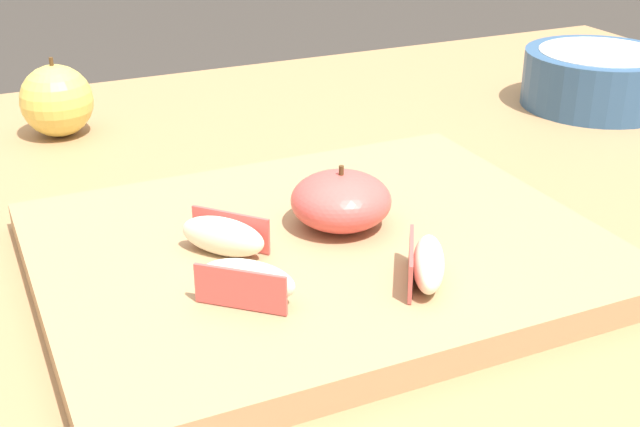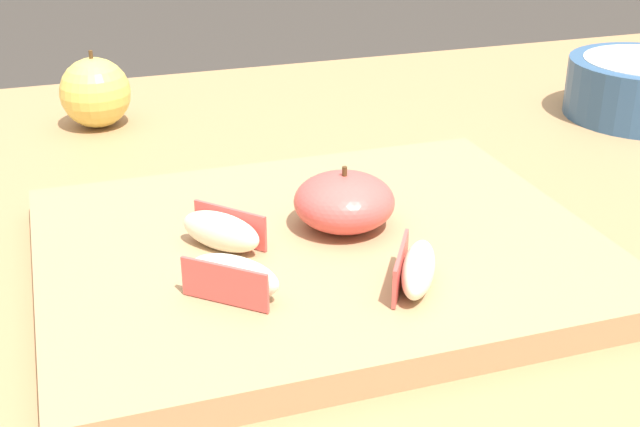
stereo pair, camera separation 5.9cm
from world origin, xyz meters
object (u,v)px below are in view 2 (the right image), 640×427
(apple_wedge_near_knife, at_px, (417,269))
(apple_wedge_left, at_px, (233,277))
(apple_half_skin_up, at_px, (344,201))
(apple_wedge_back, at_px, (222,231))
(whole_apple_golden, at_px, (95,93))
(cutting_board, at_px, (320,252))

(apple_wedge_near_knife, xyz_separation_m, apple_wedge_left, (-0.11, 0.03, 0.00))
(apple_half_skin_up, relative_size, apple_wedge_back, 1.22)
(apple_wedge_back, bearing_deg, apple_wedge_near_knife, -41.24)
(apple_wedge_near_knife, xyz_separation_m, whole_apple_golden, (-0.16, 0.45, 0.00))
(cutting_board, height_order, apple_wedge_left, apple_wedge_left)
(cutting_board, relative_size, apple_wedge_back, 6.47)
(cutting_board, distance_m, whole_apple_golden, 0.38)
(cutting_board, bearing_deg, apple_wedge_near_knife, -67.03)
(apple_wedge_near_knife, xyz_separation_m, apple_wedge_back, (-0.11, 0.09, 0.00))
(apple_wedge_near_knife, relative_size, apple_wedge_left, 1.06)
(apple_wedge_back, bearing_deg, whole_apple_golden, 98.86)
(apple_wedge_near_knife, height_order, apple_wedge_left, same)
(whole_apple_golden, bearing_deg, cutting_board, -71.02)
(apple_half_skin_up, relative_size, apple_wedge_near_knife, 1.15)
(apple_wedge_near_knife, distance_m, whole_apple_golden, 0.48)
(apple_wedge_near_knife, relative_size, apple_wedge_back, 1.06)
(apple_half_skin_up, relative_size, whole_apple_golden, 0.91)
(apple_wedge_near_knife, bearing_deg, apple_wedge_back, 138.76)
(apple_half_skin_up, distance_m, apple_wedge_left, 0.12)
(cutting_board, height_order, apple_half_skin_up, apple_half_skin_up)
(cutting_board, height_order, apple_wedge_near_knife, apple_wedge_near_knife)
(apple_half_skin_up, height_order, whole_apple_golden, whole_apple_golden)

